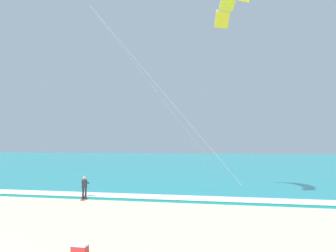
# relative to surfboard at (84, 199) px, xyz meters

# --- Properties ---
(sea) EXTENTS (200.00, 120.00, 0.20)m
(sea) POSITION_rel_surfboard_xyz_m (0.20, 60.04, 0.07)
(sea) COLOR teal
(sea) RESTS_ON ground
(surf_foam) EXTENTS (200.00, 2.07, 0.04)m
(surf_foam) POSITION_rel_surfboard_xyz_m (0.20, 1.04, 0.19)
(surf_foam) COLOR white
(surf_foam) RESTS_ON sea
(surfboard) EXTENTS (0.65, 1.45, 0.09)m
(surfboard) POSITION_rel_surfboard_xyz_m (0.00, 0.00, 0.00)
(surfboard) COLOR #E04C38
(surfboard) RESTS_ON ground
(kitesurfer) EXTENTS (0.57, 0.57, 1.69)m
(kitesurfer) POSITION_rel_surfboard_xyz_m (-0.00, 0.02, 0.91)
(kitesurfer) COLOR #232328
(kitesurfer) RESTS_ON ground
(kite_primary) EXTENTS (11.85, 6.13, 14.92)m
(kite_primary) POSITION_rel_surfboard_xyz_m (10.46, 3.42, 15.15)
(kite_primary) COLOR yellow
(cooler_box) EXTENTS (0.58, 0.38, 0.40)m
(cooler_box) POSITION_rel_surfboard_xyz_m (5.70, -11.97, 0.18)
(cooler_box) COLOR red
(cooler_box) RESTS_ON ground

